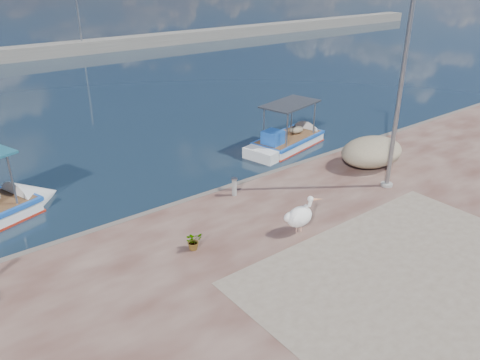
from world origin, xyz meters
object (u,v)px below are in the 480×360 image
at_px(lamp_post, 398,100).
at_px(boat_right, 288,143).
at_px(pelican, 300,216).
at_px(bollard_near, 234,186).

bearing_deg(lamp_post, boat_right, 82.54).
relative_size(boat_right, lamp_post, 0.79).
relative_size(pelican, bollard_near, 1.85).
bearing_deg(pelican, bollard_near, 112.25).
bearing_deg(boat_right, lamp_post, -110.01).
bearing_deg(boat_right, pelican, -143.42).
bearing_deg(lamp_post, bollard_near, 150.48).
relative_size(boat_right, pelican, 4.40).
relative_size(boat_right, bollard_near, 8.16).
distance_m(boat_right, pelican, 8.92).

